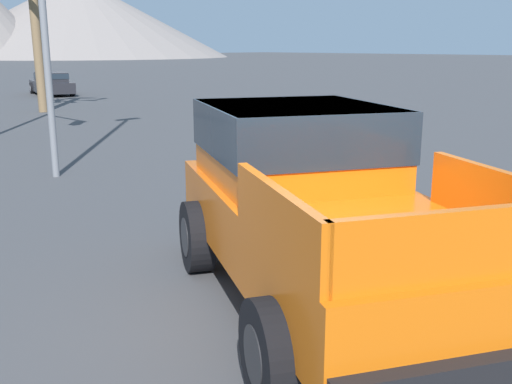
# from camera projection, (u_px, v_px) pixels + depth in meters

# --- Properties ---
(ground_plane) EXTENTS (320.00, 320.00, 0.00)m
(ground_plane) POSITION_uv_depth(u_px,v_px,m) (288.00, 313.00, 6.05)
(ground_plane) COLOR #424244
(orange_pickup_truck) EXTENTS (4.05, 5.30, 2.00)m
(orange_pickup_truck) POSITION_uv_depth(u_px,v_px,m) (314.00, 195.00, 6.21)
(orange_pickup_truck) COLOR orange
(orange_pickup_truck) RESTS_ON ground_plane
(parked_car_dark) EXTENTS (2.85, 4.65, 1.20)m
(parked_car_dark) POSITION_uv_depth(u_px,v_px,m) (51.00, 84.00, 32.44)
(parked_car_dark) COLOR #232328
(parked_car_dark) RESTS_ON ground_plane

